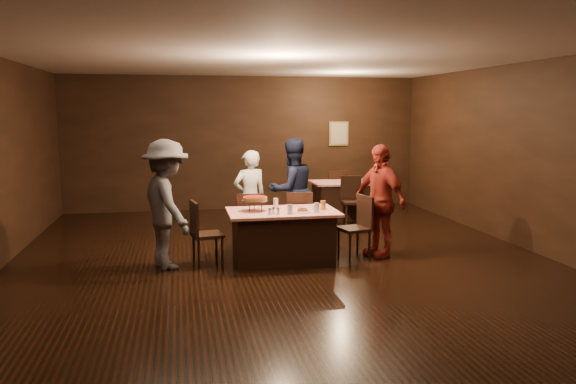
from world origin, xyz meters
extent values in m
plane|color=black|center=(0.00, 0.00, 0.00)|extent=(10.00, 10.00, 0.00)
cube|color=silver|center=(0.00, 0.00, 3.00)|extent=(8.00, 10.00, 0.04)
cube|color=black|center=(0.00, 5.00, 1.50)|extent=(8.00, 0.04, 3.00)
cube|color=black|center=(0.00, -5.00, 1.50)|extent=(8.00, 0.04, 3.00)
cube|color=black|center=(4.00, 0.00, 1.50)|extent=(0.04, 10.00, 3.00)
cube|color=tan|center=(2.20, 4.97, 1.70)|extent=(0.46, 0.03, 0.56)
cube|color=beige|center=(2.20, 4.95, 1.70)|extent=(0.38, 0.01, 0.48)
cube|color=red|center=(-0.01, 0.25, 0.39)|extent=(1.60, 1.00, 0.77)
cube|color=#AA0B0F|center=(1.85, 3.41, 0.39)|extent=(1.30, 0.90, 0.77)
cube|color=black|center=(-0.41, 1.00, 0.47)|extent=(0.44, 0.44, 0.95)
cube|color=black|center=(0.39, 1.00, 0.47)|extent=(0.47, 0.47, 0.95)
cube|color=black|center=(-1.11, 0.25, 0.47)|extent=(0.49, 0.49, 0.95)
cube|color=black|center=(1.09, 0.25, 0.47)|extent=(0.51, 0.51, 0.95)
cube|color=black|center=(1.85, 2.71, 0.47)|extent=(0.45, 0.45, 0.95)
cube|color=black|center=(1.85, 4.01, 0.47)|extent=(0.43, 0.43, 0.95)
imported|color=white|center=(-0.33, 1.52, 0.79)|extent=(0.66, 0.52, 1.57)
imported|color=black|center=(0.39, 1.55, 0.88)|extent=(1.03, 0.91, 1.77)
imported|color=#56575B|center=(-1.67, 0.27, 0.92)|extent=(1.07, 1.35, 1.83)
imported|color=#A22C20|center=(1.52, 0.33, 0.86)|extent=(0.80, 1.09, 1.72)
cylinder|color=black|center=(-0.41, 0.40, 0.84)|extent=(0.01, 0.01, 0.15)
cylinder|color=black|center=(-0.49, 0.25, 0.84)|extent=(0.01, 0.01, 0.15)
cylinder|color=black|center=(-0.32, 0.25, 0.84)|extent=(0.01, 0.01, 0.15)
cylinder|color=silver|center=(-0.41, 0.30, 0.93)|extent=(0.38, 0.38, 0.01)
cylinder|color=#B27233|center=(-0.41, 0.30, 0.96)|extent=(0.35, 0.35, 0.05)
cylinder|color=#A5140C|center=(-0.41, 0.30, 0.98)|extent=(0.30, 0.30, 0.01)
cylinder|color=white|center=(0.24, 0.07, 0.78)|extent=(0.25, 0.25, 0.01)
cylinder|color=#B27233|center=(0.24, 0.07, 0.81)|extent=(0.18, 0.18, 0.04)
cylinder|color=#A5140C|center=(0.24, 0.07, 0.83)|extent=(0.14, 0.14, 0.01)
cylinder|color=white|center=(0.54, 0.40, 0.78)|extent=(0.25, 0.25, 0.01)
cylinder|color=silver|center=(0.04, -0.05, 0.84)|extent=(0.08, 0.08, 0.14)
cylinder|color=silver|center=(0.44, 0.00, 0.84)|extent=(0.08, 0.08, 0.14)
cylinder|color=#BF7F26|center=(0.59, 0.20, 0.84)|extent=(0.08, 0.08, 0.14)
cylinder|color=silver|center=(-0.06, 0.55, 0.84)|extent=(0.08, 0.08, 0.14)
cylinder|color=silver|center=(-0.19, 0.00, 0.81)|extent=(0.04, 0.04, 0.08)
cylinder|color=silver|center=(-0.19, 0.00, 0.85)|extent=(0.05, 0.05, 0.02)
cylinder|color=silver|center=(-0.13, -0.05, 0.81)|extent=(0.04, 0.04, 0.08)
cylinder|color=silver|center=(-0.13, -0.05, 0.85)|extent=(0.05, 0.05, 0.02)
cylinder|color=silver|center=(-0.25, -0.05, 0.81)|extent=(0.04, 0.04, 0.08)
cylinder|color=silver|center=(-0.25, -0.05, 0.85)|extent=(0.05, 0.05, 0.02)
cube|color=white|center=(0.29, 0.25, 0.77)|extent=(0.19, 0.19, 0.01)
cube|color=white|center=(-0.16, 0.20, 0.77)|extent=(0.21, 0.21, 0.01)
camera|label=1|loc=(-1.47, -7.71, 2.21)|focal=35.00mm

